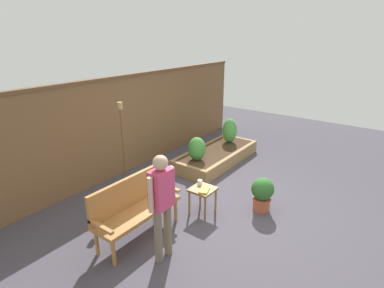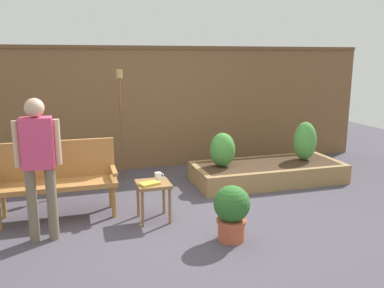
{
  "view_description": "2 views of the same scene",
  "coord_description": "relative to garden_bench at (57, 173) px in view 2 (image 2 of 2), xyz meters",
  "views": [
    {
      "loc": [
        -4.23,
        -2.44,
        3.0
      ],
      "look_at": [
        0.3,
        0.92,
        0.92
      ],
      "focal_mm": 28.48,
      "sensor_mm": 36.0,
      "label": 1
    },
    {
      "loc": [
        -1.27,
        -4.4,
        1.97
      ],
      "look_at": [
        0.21,
        0.54,
        0.85
      ],
      "focal_mm": 37.48,
      "sensor_mm": 36.0,
      "label": 2
    }
  ],
  "objects": [
    {
      "name": "ground_plane",
      "position": [
        1.51,
        -0.69,
        -0.54
      ],
      "size": [
        14.0,
        14.0,
        0.0
      ],
      "primitive_type": "plane",
      "color": "#47424C"
    },
    {
      "name": "fence_back",
      "position": [
        1.51,
        1.91,
        0.55
      ],
      "size": [
        8.4,
        0.14,
        2.16
      ],
      "color": "brown",
      "rests_on": "ground_plane"
    },
    {
      "name": "garden_bench",
      "position": [
        0.0,
        0.0,
        0.0
      ],
      "size": [
        1.44,
        0.48,
        0.94
      ],
      "color": "#A87038",
      "rests_on": "ground_plane"
    },
    {
      "name": "side_table",
      "position": [
        1.12,
        -0.51,
        -0.15
      ],
      "size": [
        0.4,
        0.4,
        0.48
      ],
      "color": "olive",
      "rests_on": "ground_plane"
    },
    {
      "name": "cup_on_table",
      "position": [
        1.21,
        -0.39,
        -0.02
      ],
      "size": [
        0.12,
        0.08,
        0.09
      ],
      "color": "white",
      "rests_on": "side_table"
    },
    {
      "name": "book_on_table",
      "position": [
        1.06,
        -0.58,
        -0.05
      ],
      "size": [
        0.27,
        0.21,
        0.03
      ],
      "primitive_type": "cube",
      "rotation": [
        0.0,
        0.0,
        0.34
      ],
      "color": "gold",
      "rests_on": "side_table"
    },
    {
      "name": "potted_boxwood",
      "position": [
        1.82,
        -1.3,
        -0.2
      ],
      "size": [
        0.4,
        0.4,
        0.62
      ],
      "color": "#B75638",
      "rests_on": "ground_plane"
    },
    {
      "name": "raised_planter_bed",
      "position": [
        3.19,
        0.51,
        -0.39
      ],
      "size": [
        2.4,
        1.0,
        0.3
      ],
      "color": "#997547",
      "rests_on": "ground_plane"
    },
    {
      "name": "shrub_near_bench",
      "position": [
        2.42,
        0.55,
        0.02
      ],
      "size": [
        0.39,
        0.39,
        0.53
      ],
      "color": "brown",
      "rests_on": "raised_planter_bed"
    },
    {
      "name": "shrub_far_corner",
      "position": [
        3.86,
        0.55,
        0.07
      ],
      "size": [
        0.37,
        0.37,
        0.63
      ],
      "color": "brown",
      "rests_on": "raised_planter_bed"
    },
    {
      "name": "tiki_torch",
      "position": [
        0.96,
        1.29,
        0.67
      ],
      "size": [
        0.1,
        0.1,
        1.78
      ],
      "color": "brown",
      "rests_on": "ground_plane"
    },
    {
      "name": "person_by_bench",
      "position": [
        -0.14,
        -0.72,
        0.39
      ],
      "size": [
        0.47,
        0.2,
        1.56
      ],
      "color": "#70604C",
      "rests_on": "ground_plane"
    }
  ]
}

